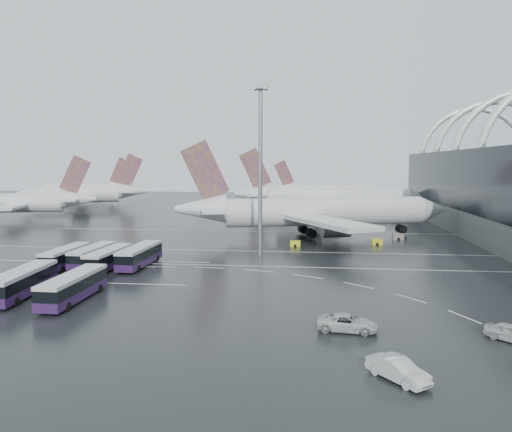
# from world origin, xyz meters

# --- Properties ---
(ground) EXTENTS (420.00, 420.00, 0.00)m
(ground) POSITION_xyz_m (0.00, 0.00, 0.00)
(ground) COLOR black
(ground) RESTS_ON ground
(lane_marking_near) EXTENTS (120.00, 0.25, 0.01)m
(lane_marking_near) POSITION_xyz_m (0.00, -2.00, 0.01)
(lane_marking_near) COLOR silver
(lane_marking_near) RESTS_ON ground
(lane_marking_mid) EXTENTS (120.00, 0.25, 0.01)m
(lane_marking_mid) POSITION_xyz_m (0.00, 12.00, 0.01)
(lane_marking_mid) COLOR silver
(lane_marking_mid) RESTS_ON ground
(lane_marking_far) EXTENTS (120.00, 0.25, 0.01)m
(lane_marking_far) POSITION_xyz_m (0.00, 40.00, 0.01)
(lane_marking_far) COLOR silver
(lane_marking_far) RESTS_ON ground
(bus_bay_line_south) EXTENTS (28.00, 0.25, 0.01)m
(bus_bay_line_south) POSITION_xyz_m (-24.00, -16.00, 0.01)
(bus_bay_line_south) COLOR silver
(bus_bay_line_south) RESTS_ON ground
(bus_bay_line_north) EXTENTS (28.00, 0.25, 0.01)m
(bus_bay_line_north) POSITION_xyz_m (-24.00, 0.00, 0.01)
(bus_bay_line_north) COLOR silver
(bus_bay_line_north) RESTS_ON ground
(airliner_main) EXTENTS (63.77, 55.21, 21.99)m
(airliner_main) POSITION_xyz_m (7.18, 32.97, 5.51)
(airliner_main) COLOR silver
(airliner_main) RESTS_ON ground
(airliner_gate_b) EXTENTS (62.97, 56.71, 21.90)m
(airliner_gate_b) POSITION_xyz_m (12.15, 81.25, 5.48)
(airliner_gate_b) COLOR silver
(airliner_gate_b) RESTS_ON ground
(airliner_gate_c) EXTENTS (51.42, 46.81, 18.36)m
(airliner_gate_c) POSITION_xyz_m (13.74, 137.11, 4.59)
(airliner_gate_c) COLOR silver
(airliner_gate_c) RESTS_ON ground
(jet_remote_west) EXTENTS (44.09, 35.80, 19.42)m
(jet_remote_west) POSITION_xyz_m (-79.05, 57.87, 5.01)
(jet_remote_west) COLOR silver
(jet_remote_west) RESTS_ON ground
(jet_remote_mid) EXTENTS (46.25, 37.69, 20.75)m
(jet_remote_mid) POSITION_xyz_m (-77.06, 94.68, 5.36)
(jet_remote_mid) COLOR silver
(jet_remote_mid) RESTS_ON ground
(jet_remote_far) EXTENTS (44.84, 36.05, 19.63)m
(jet_remote_far) POSITION_xyz_m (-90.67, 125.01, 5.07)
(jet_remote_far) COLOR silver
(jet_remote_far) RESTS_ON ground
(bus_row_near_a) EXTENTS (3.15, 12.68, 3.11)m
(bus_row_near_a) POSITION_xyz_m (-32.58, -5.95, 1.71)
(bus_row_near_a) COLOR #2B133D
(bus_row_near_a) RESTS_ON ground
(bus_row_near_b) EXTENTS (3.37, 12.64, 3.09)m
(bus_row_near_b) POSITION_xyz_m (-28.77, -4.18, 1.70)
(bus_row_near_b) COLOR #2B133D
(bus_row_near_b) RESTS_ON ground
(bus_row_near_c) EXTENTS (3.48, 12.93, 3.16)m
(bus_row_near_c) POSITION_xyz_m (-24.98, -6.66, 1.73)
(bus_row_near_c) COLOR #2B133D
(bus_row_near_c) RESTS_ON ground
(bus_row_near_d) EXTENTS (3.55, 13.57, 3.32)m
(bus_row_near_d) POSITION_xyz_m (-20.77, -4.19, 1.82)
(bus_row_near_d) COLOR #2B133D
(bus_row_near_d) RESTS_ON ground
(bus_row_far_a) EXTENTS (4.17, 14.02, 3.40)m
(bus_row_far_a) POSITION_xyz_m (-29.12, -23.96, 1.87)
(bus_row_far_a) COLOR #2B133D
(bus_row_far_a) RESTS_ON ground
(bus_row_far_c) EXTENTS (3.22, 13.33, 3.28)m
(bus_row_far_c) POSITION_xyz_m (-21.73, -25.14, 1.80)
(bus_row_far_c) COLOR #2B133D
(bus_row_far_c) RESTS_ON ground
(van_curve_a) EXTENTS (6.34, 3.45, 1.68)m
(van_curve_a) POSITION_xyz_m (10.88, -32.66, 0.84)
(van_curve_a) COLOR #BEBEBE
(van_curve_a) RESTS_ON ground
(van_curve_b) EXTENTS (4.85, 4.81, 1.66)m
(van_curve_b) POSITION_xyz_m (26.11, -33.92, 0.83)
(van_curve_b) COLOR #BEBEBE
(van_curve_b) RESTS_ON ground
(van_curve_c) EXTENTS (4.82, 5.30, 1.76)m
(van_curve_c) POSITION_xyz_m (13.98, -43.84, 0.88)
(van_curve_c) COLOR #BEBEBE
(van_curve_c) RESTS_ON ground
(floodlight_mast) EXTENTS (2.35, 2.35, 30.67)m
(floodlight_mast) POSITION_xyz_m (-2.12, 7.35, 19.29)
(floodlight_mast) COLOR gray
(floodlight_mast) RESTS_ON ground
(gse_cart_belly_a) EXTENTS (2.18, 1.29, 1.19)m
(gse_cart_belly_a) POSITION_xyz_m (20.66, 22.35, 0.59)
(gse_cart_belly_a) COLOR #CDCC1B
(gse_cart_belly_a) RESTS_ON ground
(gse_cart_belly_b) EXTENTS (2.35, 1.39, 1.28)m
(gse_cart_belly_b) POSITION_xyz_m (26.17, 29.88, 0.64)
(gse_cart_belly_b) COLOR slate
(gse_cart_belly_b) RESTS_ON ground
(gse_cart_belly_c) EXTENTS (2.08, 1.23, 1.14)m
(gse_cart_belly_c) POSITION_xyz_m (3.88, 18.51, 0.57)
(gse_cart_belly_c) COLOR #CDCC1B
(gse_cart_belly_c) RESTS_ON ground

